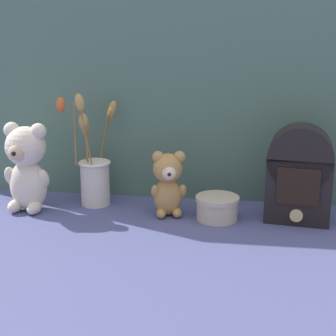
{
  "coord_description": "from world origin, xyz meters",
  "views": [
    {
      "loc": [
        0.19,
        -1.28,
        0.49
      ],
      "look_at": [
        0.0,
        0.02,
        0.13
      ],
      "focal_mm": 55.0,
      "sensor_mm": 36.0,
      "label": 1
    }
  ],
  "objects_px": {
    "teddy_bear_medium": "(169,182)",
    "decorative_tin_tall": "(217,208)",
    "flower_vase": "(94,172)",
    "teddy_bear_large": "(27,165)",
    "vintage_radio": "(299,174)"
  },
  "relations": [
    {
      "from": "teddy_bear_medium",
      "to": "flower_vase",
      "type": "distance_m",
      "value": 0.23
    },
    {
      "from": "teddy_bear_large",
      "to": "decorative_tin_tall",
      "type": "bearing_deg",
      "value": -0.35
    },
    {
      "from": "teddy_bear_medium",
      "to": "flower_vase",
      "type": "relative_size",
      "value": 0.55
    },
    {
      "from": "teddy_bear_large",
      "to": "teddy_bear_medium",
      "type": "distance_m",
      "value": 0.39
    },
    {
      "from": "vintage_radio",
      "to": "decorative_tin_tall",
      "type": "relative_size",
      "value": 2.22
    },
    {
      "from": "teddy_bear_large",
      "to": "flower_vase",
      "type": "height_order",
      "value": "flower_vase"
    },
    {
      "from": "flower_vase",
      "to": "decorative_tin_tall",
      "type": "distance_m",
      "value": 0.37
    },
    {
      "from": "teddy_bear_medium",
      "to": "teddy_bear_large",
      "type": "bearing_deg",
      "value": -178.27
    },
    {
      "from": "teddy_bear_large",
      "to": "teddy_bear_medium",
      "type": "bearing_deg",
      "value": 1.73
    },
    {
      "from": "decorative_tin_tall",
      "to": "teddy_bear_medium",
      "type": "bearing_deg",
      "value": 173.45
    },
    {
      "from": "teddy_bear_large",
      "to": "teddy_bear_medium",
      "type": "xyz_separation_m",
      "value": [
        0.39,
        0.01,
        -0.04
      ]
    },
    {
      "from": "decorative_tin_tall",
      "to": "teddy_bear_large",
      "type": "bearing_deg",
      "value": 179.65
    },
    {
      "from": "flower_vase",
      "to": "vintage_radio",
      "type": "height_order",
      "value": "flower_vase"
    },
    {
      "from": "teddy_bear_medium",
      "to": "decorative_tin_tall",
      "type": "bearing_deg",
      "value": -6.55
    },
    {
      "from": "teddy_bear_medium",
      "to": "decorative_tin_tall",
      "type": "height_order",
      "value": "teddy_bear_medium"
    }
  ]
}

